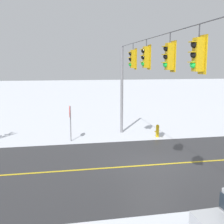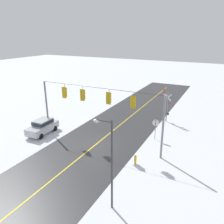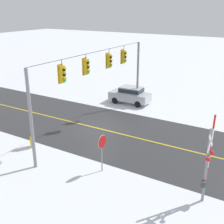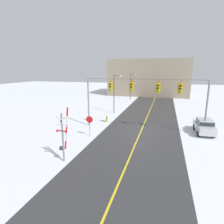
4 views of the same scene
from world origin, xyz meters
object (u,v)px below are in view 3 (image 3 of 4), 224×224
object	(u,v)px
stop_sign	(102,145)
fire_hydrant	(32,141)
parked_car_silver	(130,94)
railroad_crossing	(208,161)

from	to	relation	value
stop_sign	fire_hydrant	bearing A→B (deg)	89.43
stop_sign	parked_car_silver	world-z (taller)	stop_sign
fire_hydrant	railroad_crossing	bearing A→B (deg)	-88.90
stop_sign	fire_hydrant	distance (m)	6.06
railroad_crossing	parked_car_silver	distance (m)	16.17
parked_car_silver	fire_hydrant	world-z (taller)	parked_car_silver
parked_car_silver	fire_hydrant	size ratio (longest dim) A/B	4.84
stop_sign	railroad_crossing	world-z (taller)	railroad_crossing
railroad_crossing	parked_car_silver	bearing A→B (deg)	41.18
railroad_crossing	stop_sign	bearing A→B (deg)	92.76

